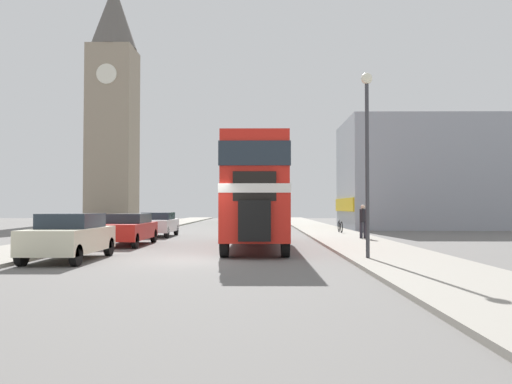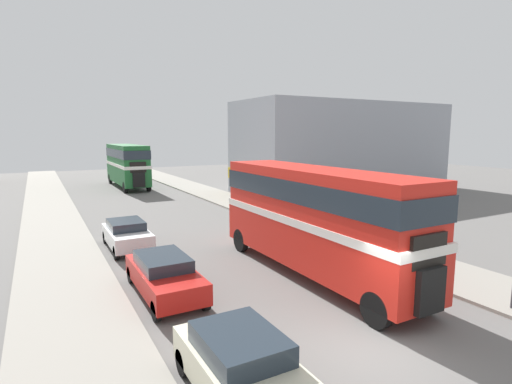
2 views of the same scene
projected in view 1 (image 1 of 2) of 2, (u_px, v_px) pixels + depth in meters
The scene contains 12 objects.
ground_plane at pixel (192, 260), 16.22m from camera, with size 120.00×120.00×0.00m, color slate.
sidewalk_right at pixel (399, 258), 16.16m from camera, with size 3.50×120.00×0.12m.
double_decker_bus at pixel (256, 187), 21.52m from camera, with size 2.38×10.88×4.30m.
bus_distant at pixel (249, 198), 52.52m from camera, with size 2.55×10.51×4.48m.
car_parked_near at pixel (70, 236), 16.06m from camera, with size 1.78×4.03×1.51m.
car_parked_mid at pixel (128, 229), 22.46m from camera, with size 1.78×4.49×1.41m.
car_parked_far at pixel (158, 224), 29.01m from camera, with size 1.79×4.00×1.40m.
pedestrian_walking at pixel (363, 219), 25.35m from camera, with size 0.35×0.35×1.71m.
bicycle_on_pavement at pixel (340, 227), 31.26m from camera, with size 0.05×1.76×0.78m.
street_lamp at pixel (367, 136), 15.77m from camera, with size 0.36×0.36×5.86m.
church_tower at pixel (113, 98), 63.70m from camera, with size 5.84×5.84×30.57m.
shop_building_block at pixel (477, 175), 40.10m from camera, with size 21.36×8.69×8.62m.
Camera 1 is at (2.24, -16.26, 1.72)m, focal length 35.00 mm.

